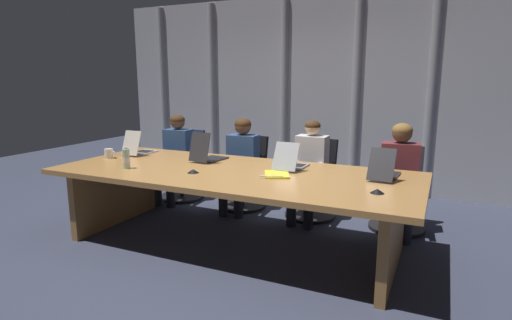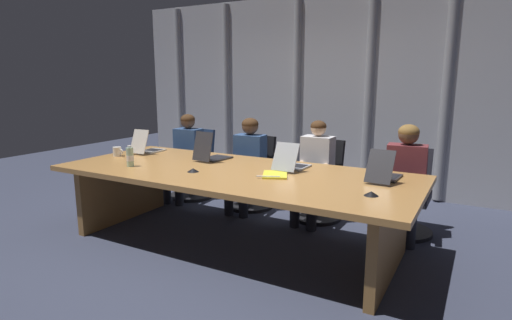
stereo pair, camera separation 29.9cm
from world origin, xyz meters
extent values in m
plane|color=#383D51|center=(0.00, 0.00, 0.00)|extent=(13.17, 13.17, 0.00)
cube|color=#B77F42|center=(0.00, 0.00, 0.72)|extent=(3.50, 1.45, 0.05)
cube|color=black|center=(0.00, 0.00, 0.66)|extent=(2.98, 0.10, 0.06)
cube|color=olive|center=(-1.50, 0.00, 0.35)|extent=(0.08, 1.23, 0.70)
cube|color=olive|center=(1.50, 0.00, 0.35)|extent=(0.08, 1.23, 0.70)
cube|color=#B2B2B7|center=(0.00, 2.60, 1.41)|extent=(6.58, 0.10, 2.82)
cylinder|color=gray|center=(-2.71, 2.55, 1.41)|extent=(0.12, 0.12, 2.77)
cylinder|color=gray|center=(-1.72, 2.55, 1.41)|extent=(0.12, 0.12, 2.77)
cylinder|color=gray|center=(-0.45, 2.55, 1.41)|extent=(0.12, 0.12, 2.77)
cylinder|color=gray|center=(0.64, 2.55, 1.41)|extent=(0.12, 0.12, 2.77)
cylinder|color=gray|center=(1.62, 2.55, 1.41)|extent=(0.12, 0.12, 2.77)
cube|color=beige|center=(-1.42, 0.40, 0.76)|extent=(0.23, 0.31, 0.02)
cube|color=black|center=(-1.42, 0.42, 0.77)|extent=(0.19, 0.17, 0.00)
cube|color=beige|center=(-1.41, 0.20, 0.90)|extent=(0.22, 0.12, 0.27)
cube|color=black|center=(-1.41, 0.20, 0.90)|extent=(0.20, 0.10, 0.24)
cube|color=#2D2D33|center=(-0.47, 0.39, 0.76)|extent=(0.27, 0.35, 0.02)
cube|color=black|center=(-0.47, 0.41, 0.77)|extent=(0.22, 0.20, 0.00)
cube|color=#2D2D33|center=(-0.49, 0.19, 0.92)|extent=(0.25, 0.11, 0.31)
cube|color=black|center=(-0.49, 0.19, 0.92)|extent=(0.22, 0.09, 0.27)
cube|color=#A8ADB7|center=(0.47, 0.41, 0.76)|extent=(0.25, 0.31, 0.02)
cube|color=black|center=(0.47, 0.43, 0.77)|extent=(0.21, 0.17, 0.00)
cube|color=#A8ADB7|center=(0.47, 0.20, 0.89)|extent=(0.25, 0.14, 0.26)
cube|color=black|center=(0.47, 0.20, 0.90)|extent=(0.22, 0.12, 0.23)
cube|color=#2D2D33|center=(1.37, 0.40, 0.76)|extent=(0.23, 0.33, 0.02)
cube|color=black|center=(1.37, 0.43, 0.77)|extent=(0.19, 0.19, 0.00)
cube|color=#2D2D33|center=(1.35, 0.17, 0.90)|extent=(0.23, 0.17, 0.27)
cube|color=black|center=(1.36, 0.17, 0.90)|extent=(0.20, 0.15, 0.24)
cube|color=navy|center=(-1.40, 1.12, 0.40)|extent=(0.52, 0.52, 0.08)
cube|color=navy|center=(-1.38, 1.34, 0.69)|extent=(0.44, 0.15, 0.49)
cylinder|color=#262628|center=(-1.40, 1.12, 0.20)|extent=(0.05, 0.05, 0.32)
cylinder|color=black|center=(-1.40, 1.12, 0.02)|extent=(0.60, 0.60, 0.04)
cube|color=black|center=(-0.46, 1.12, 0.40)|extent=(0.55, 0.55, 0.08)
cube|color=black|center=(-0.43, 1.34, 0.67)|extent=(0.44, 0.18, 0.46)
cylinder|color=#262628|center=(-0.46, 1.12, 0.20)|extent=(0.05, 0.05, 0.32)
cylinder|color=black|center=(-0.46, 1.12, 0.02)|extent=(0.60, 0.60, 0.04)
cube|color=black|center=(0.44, 1.12, 0.40)|extent=(0.54, 0.54, 0.08)
cube|color=black|center=(0.47, 1.34, 0.68)|extent=(0.44, 0.18, 0.48)
cylinder|color=#262628|center=(0.44, 1.12, 0.20)|extent=(0.05, 0.05, 0.32)
cylinder|color=black|center=(0.44, 1.12, 0.02)|extent=(0.60, 0.60, 0.04)
cube|color=#2D2D38|center=(1.43, 1.12, 0.40)|extent=(0.48, 0.48, 0.08)
cube|color=#2D2D38|center=(1.43, 1.34, 0.67)|extent=(0.43, 0.11, 0.45)
cylinder|color=#262628|center=(1.43, 1.12, 0.20)|extent=(0.05, 0.05, 0.32)
cylinder|color=black|center=(1.43, 1.12, 0.02)|extent=(0.60, 0.60, 0.04)
cube|color=#335184|center=(-1.41, 1.10, 0.70)|extent=(0.36, 0.24, 0.51)
sphere|color=brown|center=(-1.41, 1.10, 1.06)|extent=(0.19, 0.19, 0.19)
ellipsoid|color=#472D19|center=(-1.41, 1.10, 1.08)|extent=(0.20, 0.20, 0.14)
cylinder|color=#335184|center=(-1.27, 1.11, 0.77)|extent=(0.08, 0.14, 0.27)
cylinder|color=brown|center=(-1.26, 0.90, 0.65)|extent=(0.08, 0.30, 0.06)
cylinder|color=#335184|center=(-1.56, 1.10, 0.77)|extent=(0.08, 0.14, 0.27)
cylinder|color=brown|center=(-1.55, 0.89, 0.65)|extent=(0.08, 0.30, 0.06)
cylinder|color=#262833|center=(-1.30, 0.91, 0.41)|extent=(0.15, 0.41, 0.13)
cylinder|color=#262833|center=(-1.29, 0.73, 0.21)|extent=(0.11, 0.11, 0.42)
cylinder|color=#262833|center=(-1.50, 0.90, 0.41)|extent=(0.15, 0.41, 0.13)
cylinder|color=#262833|center=(-1.49, 0.72, 0.21)|extent=(0.11, 0.11, 0.42)
cube|color=#335184|center=(-0.44, 1.10, 0.69)|extent=(0.38, 0.24, 0.49)
sphere|color=brown|center=(-0.44, 1.10, 1.04)|extent=(0.20, 0.20, 0.20)
ellipsoid|color=#472D19|center=(-0.44, 1.10, 1.07)|extent=(0.21, 0.21, 0.15)
cylinder|color=#335184|center=(-0.29, 1.11, 0.75)|extent=(0.08, 0.14, 0.27)
cylinder|color=brown|center=(-0.28, 0.90, 0.63)|extent=(0.08, 0.30, 0.06)
cylinder|color=#335184|center=(-0.60, 1.09, 0.75)|extent=(0.08, 0.14, 0.27)
cylinder|color=brown|center=(-0.58, 0.88, 0.63)|extent=(0.08, 0.30, 0.06)
cylinder|color=#262833|center=(-0.33, 0.91, 0.41)|extent=(0.15, 0.41, 0.13)
cylinder|color=#262833|center=(-0.32, 0.73, 0.21)|extent=(0.11, 0.11, 0.42)
cylinder|color=#262833|center=(-0.53, 0.90, 0.41)|extent=(0.15, 0.41, 0.13)
cylinder|color=#262833|center=(-0.52, 0.72, 0.21)|extent=(0.11, 0.11, 0.42)
cube|color=silver|center=(0.45, 1.10, 0.71)|extent=(0.35, 0.23, 0.53)
sphere|color=beige|center=(0.45, 1.10, 1.07)|extent=(0.18, 0.18, 0.18)
ellipsoid|color=#472D19|center=(0.45, 1.10, 1.09)|extent=(0.18, 0.18, 0.13)
cylinder|color=silver|center=(0.60, 1.10, 0.79)|extent=(0.07, 0.14, 0.27)
cylinder|color=beige|center=(0.59, 0.89, 0.67)|extent=(0.07, 0.30, 0.06)
cylinder|color=silver|center=(0.31, 1.11, 0.79)|extent=(0.07, 0.14, 0.27)
cylinder|color=beige|center=(0.30, 0.90, 0.67)|extent=(0.07, 0.30, 0.06)
cylinder|color=#262833|center=(0.55, 0.90, 0.41)|extent=(0.14, 0.40, 0.13)
cylinder|color=#262833|center=(0.54, 0.72, 0.21)|extent=(0.11, 0.11, 0.42)
cylinder|color=#262833|center=(0.35, 0.90, 0.41)|extent=(0.14, 0.40, 0.13)
cylinder|color=#262833|center=(0.34, 0.72, 0.21)|extent=(0.11, 0.11, 0.42)
cube|color=brown|center=(1.42, 1.10, 0.70)|extent=(0.41, 0.25, 0.51)
sphere|color=brown|center=(1.42, 1.10, 1.07)|extent=(0.21, 0.21, 0.21)
ellipsoid|color=olive|center=(1.42, 1.10, 1.09)|extent=(0.21, 0.21, 0.15)
cylinder|color=brown|center=(1.59, 1.12, 0.77)|extent=(0.08, 0.14, 0.27)
cylinder|color=brown|center=(1.61, 0.91, 0.65)|extent=(0.09, 0.30, 0.06)
cylinder|color=brown|center=(1.26, 1.09, 0.77)|extent=(0.08, 0.14, 0.27)
cylinder|color=brown|center=(1.28, 0.88, 0.65)|extent=(0.09, 0.30, 0.06)
cylinder|color=#262833|center=(1.54, 0.91, 0.41)|extent=(0.16, 0.41, 0.13)
cylinder|color=#262833|center=(1.56, 0.73, 0.21)|extent=(0.11, 0.11, 0.42)
cylinder|color=#262833|center=(1.34, 0.90, 0.41)|extent=(0.16, 0.41, 0.13)
cylinder|color=#262833|center=(1.36, 0.72, 0.21)|extent=(0.11, 0.11, 0.42)
cylinder|color=#ADD1B2|center=(-1.00, -0.35, 0.85)|extent=(0.07, 0.07, 0.19)
cylinder|color=white|center=(-1.00, -0.35, 0.84)|extent=(0.07, 0.07, 0.06)
cylinder|color=white|center=(-1.00, -0.35, 0.95)|extent=(0.04, 0.04, 0.02)
cylinder|color=white|center=(-1.56, -0.01, 0.80)|extent=(0.09, 0.09, 0.11)
torus|color=white|center=(-1.50, -0.01, 0.80)|extent=(0.07, 0.01, 0.07)
cone|color=black|center=(1.39, -0.23, 0.77)|extent=(0.11, 0.11, 0.03)
cone|color=black|center=(-0.30, -0.24, 0.77)|extent=(0.11, 0.11, 0.03)
cube|color=yellow|center=(0.45, 0.01, 0.76)|extent=(0.33, 0.36, 0.02)
cylinder|color=silver|center=(0.45, -0.13, 0.77)|extent=(0.19, 0.10, 0.01)
camera|label=1|loc=(1.82, -3.42, 1.62)|focal=28.85mm
camera|label=2|loc=(2.09, -3.28, 1.62)|focal=28.85mm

